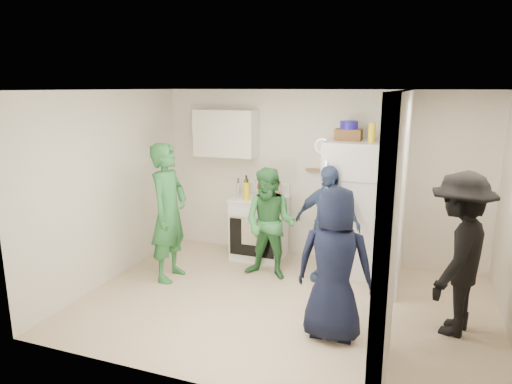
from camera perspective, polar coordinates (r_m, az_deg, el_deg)
floor at (r=5.62m, az=3.51°, el=-13.80°), size 4.80×4.80×0.00m
wall_back at (r=6.79m, az=7.78°, el=1.99°), size 4.80×0.00×4.80m
wall_front at (r=3.65m, az=-3.96°, el=-7.58°), size 4.80×0.00×4.80m
wall_left at (r=6.27m, az=-17.82°, el=0.57°), size 0.00×3.40×3.40m
ceiling at (r=5.02m, az=3.91°, el=12.60°), size 4.80×4.80×0.00m
partition_pier_back at (r=6.06m, az=17.67°, el=0.15°), size 0.12×1.20×2.50m
partition_pier_front at (r=3.94m, az=16.06°, el=-6.53°), size 0.12×1.20×2.50m
partition_header at (r=4.83m, az=17.87°, el=9.62°), size 0.12×1.00×0.40m
stove at (r=6.89m, az=0.41°, el=-4.46°), size 0.78×0.65×0.93m
upper_cabinet at (r=6.97m, az=-3.80°, el=7.34°), size 0.95×0.34×0.70m
fridge at (r=6.42m, az=11.90°, el=-1.87°), size 0.75×0.73×1.83m
wicker_basket at (r=6.31m, az=11.48°, el=7.04°), size 0.35×0.25×0.15m
blue_bowl at (r=6.30m, az=11.54°, el=8.21°), size 0.24×0.24×0.11m
yellow_cup_stack_top at (r=6.12m, az=14.27°, el=7.19°), size 0.09×0.09×0.25m
wall_clock at (r=6.69m, az=8.28°, el=5.71°), size 0.22×0.02×0.22m
spice_shelf at (r=6.73m, az=7.71°, el=2.75°), size 0.35×0.08×0.03m
yellow_cup_stack_stove at (r=6.58m, az=-1.21°, el=0.02°), size 0.09×0.09×0.25m
red_cup at (r=6.50m, az=1.65°, el=-0.73°), size 0.09×0.09×0.12m
person_green_left at (r=6.13m, az=-10.85°, el=-2.52°), size 0.45×0.68×1.84m
person_green_center at (r=6.09m, az=1.75°, el=-4.00°), size 0.76×0.61×1.50m
person_denim at (r=6.07m, az=8.87°, el=-3.95°), size 0.97×0.57×1.56m
person_navy at (r=4.69m, az=9.77°, el=-8.94°), size 0.79×0.52×1.59m
person_nook at (r=5.16m, az=23.99°, el=-7.10°), size 0.95×1.25×1.72m
bottle_a at (r=6.95m, az=-1.23°, el=0.92°), size 0.08×0.08×0.30m
bottle_b at (r=6.73m, az=-1.10°, el=0.49°), size 0.06×0.06×0.29m
bottle_c at (r=6.88m, az=0.20°, el=0.92°), size 0.07×0.07×0.32m
bottle_d at (r=6.67m, az=0.37°, el=0.33°), size 0.06×0.06×0.28m
bottle_e at (r=6.89m, az=1.68°, el=0.68°), size 0.06×0.06×0.26m
bottle_f at (r=6.70m, az=2.04°, el=0.42°), size 0.07×0.07×0.29m
bottle_g at (r=6.80m, az=2.78°, el=0.67°), size 0.07×0.07×0.30m
bottle_h at (r=6.74m, az=-2.24°, el=0.52°), size 0.06×0.06×0.29m
bottle_i at (r=6.79m, az=1.23°, el=0.75°), size 0.08×0.08×0.32m
bottle_j at (r=6.55m, az=2.59°, el=0.06°), size 0.06×0.06×0.27m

